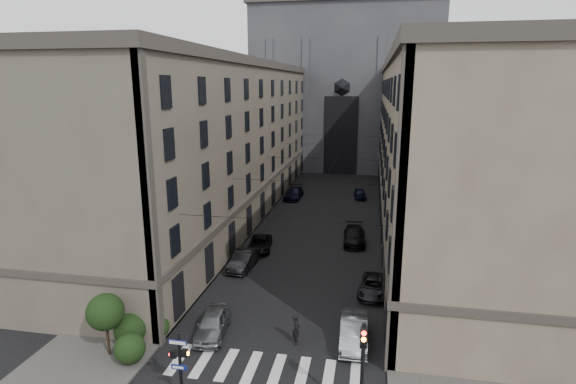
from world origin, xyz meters
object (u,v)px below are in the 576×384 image
Objects in this scene: car_left_far at (294,193)px; traffic_light_right at (363,361)px; car_left_midnear at (244,260)px; pedestrian at (296,329)px; pedestrian_signal_left at (180,363)px; car_left_midfar at (260,244)px; car_right_far at (360,194)px; car_left_near at (212,323)px; car_right_midfar at (354,236)px; gothic_tower at (346,75)px; car_right_near at (354,331)px; car_right_midnear at (374,286)px.

traffic_light_right is at bearing -74.65° from car_left_far.
traffic_light_right is 1.09× the size of car_left_midnear.
car_left_midnear is at bearing 15.02° from pedestrian.
car_left_far is (-1.68, 43.11, -1.53)m from pedestrian_signal_left.
car_left_midfar is 1.18× the size of car_right_far.
car_left_near is 0.98× the size of car_left_midfar.
car_left_near is (-9.80, 6.08, -2.51)m from traffic_light_right.
pedestrian is at bearing -76.02° from car_left_midfar.
traffic_light_right is 0.95× the size of car_right_midfar.
pedestrian_signal_left is (-3.51, -73.46, -15.48)m from gothic_tower.
car_left_midnear is 2.38× the size of pedestrian.
car_right_near is 1.23× the size of car_right_far.
car_right_midfar is at bearing -84.96° from gothic_tower.
car_left_midfar is at bearing 93.63° from pedestrian_signal_left.
car_right_far is (8.40, 38.52, -0.10)m from car_left_near.
car_right_near is (10.16, -35.92, 0.01)m from car_left_far.
car_right_far is at bearing 12.66° from car_left_far.
traffic_light_right is 44.70m from car_right_far.
pedestrian is at bearing -101.29° from car_right_midfar.
car_left_far is (-5.19, -30.34, -17.01)m from gothic_tower.
gothic_tower is at bearing 87.83° from car_left_midnear.
gothic_tower reaches higher than pedestrian_signal_left.
pedestrian_signal_left is 0.73× the size of car_right_midfar.
gothic_tower is at bearing 87.26° from pedestrian_signal_left.
car_right_far is at bearing -81.60° from gothic_tower.
traffic_light_right is (5.60, -73.04, -14.51)m from gothic_tower.
car_left_midnear reaches higher than car_left_midfar.
gothic_tower reaches higher than car_left_midnear.
car_right_near is at bearing -2.71° from car_left_near.
pedestrian_signal_left reaches higher than car_left_midfar.
car_right_midnear is at bearing -42.74° from car_left_midfar.
pedestrian_signal_left reaches higher than car_left_midnear.
car_left_midnear is at bearing 133.20° from car_right_near.
gothic_tower is 12.46× the size of car_right_midnear.
car_right_midfar is at bearing 73.39° from pedestrian_signal_left.
gothic_tower is 35.17m from car_left_far.
traffic_light_right is at bearing -161.43° from pedestrian.
car_left_midfar is at bearing -160.70° from car_right_midfar.
car_left_midnear is at bearing 171.38° from car_right_midnear.
car_right_near reaches higher than car_left_far.
pedestrian reaches higher than car_left_midnear.
car_left_midnear is at bearing -95.36° from gothic_tower.
traffic_light_right is 24.26m from car_left_midfar.
gothic_tower reaches higher than car_right_midfar.
car_right_near is (9.88, -14.93, 0.15)m from car_left_midfar.
car_left_near is at bearing -177.35° from car_right_near.
traffic_light_right is at bearing -86.32° from car_right_near.
car_right_near is 18.68m from car_right_midfar.
car_right_midnear is at bearing -83.10° from car_right_midfar.
car_left_midfar is at bearing 85.59° from car_left_near.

